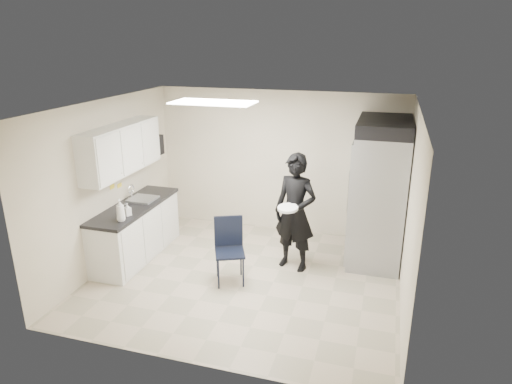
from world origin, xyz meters
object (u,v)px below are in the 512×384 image
(folding_chair, at_px, (230,253))
(man_tuxedo, at_px, (295,213))
(lower_counter, at_px, (136,232))
(commercial_fridge, at_px, (379,197))

(folding_chair, height_order, man_tuxedo, man_tuxedo)
(lower_counter, bearing_deg, folding_chair, -11.66)
(commercial_fridge, relative_size, folding_chair, 2.21)
(folding_chair, bearing_deg, man_tuxedo, 18.21)
(lower_counter, bearing_deg, man_tuxedo, 8.08)
(commercial_fridge, xyz_separation_m, man_tuxedo, (-1.20, -0.71, -0.13))
(commercial_fridge, bearing_deg, man_tuxedo, -149.51)
(lower_counter, xyz_separation_m, folding_chair, (1.76, -0.36, 0.05))
(folding_chair, relative_size, man_tuxedo, 0.51)
(lower_counter, distance_m, man_tuxedo, 2.65)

